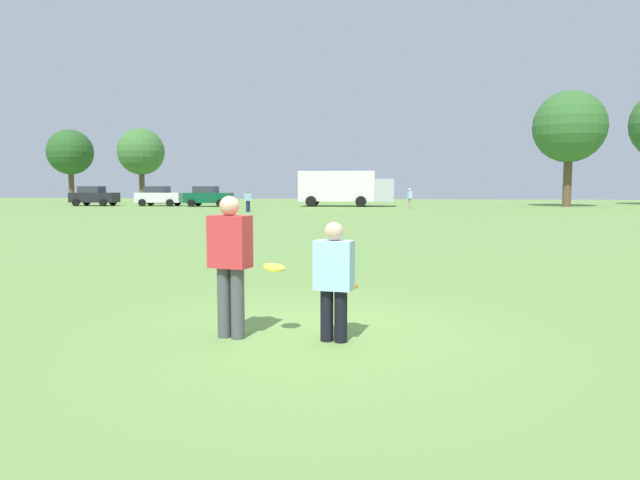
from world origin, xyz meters
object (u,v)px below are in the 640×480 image
Objects in this scene: bystander_far_jogger at (410,197)px; parked_car_center at (208,196)px; traffic_cone at (348,275)px; bystander_sideline_watcher at (248,200)px; player_defender at (334,276)px; player_thrower at (230,258)px; frisbee at (274,267)px; box_truck at (344,187)px; parked_car_mid_left at (159,196)px; parked_car_near_left at (94,196)px.

parked_car_center is at bearing 168.50° from bystander_far_jogger.
bystander_sideline_watcher reaches higher than traffic_cone.
player_thrower is at bearing -179.37° from player_defender.
box_truck is (-3.83, 44.94, 0.88)m from frisbee.
parked_car_mid_left is at bearing 115.58° from frisbee.
traffic_cone is at bearing -83.91° from box_truck.
player_defender is at bearing -72.84° from bystander_sideline_watcher.
traffic_cone is at bearing -67.24° from parked_car_center.
bystander_far_jogger is at bearing 88.18° from player_defender.
bystander_sideline_watcher is (6.52, -10.11, -0.05)m from parked_car_center.
frisbee is at bearing -85.13° from box_truck.
player_thrower reaches higher than bystander_sideline_watcher.
traffic_cone is 42.80m from parked_car_center.
traffic_cone is 0.11× the size of parked_car_center.
traffic_cone is at bearing -92.31° from bystander_far_jogger.
parked_car_mid_left reaches higher than bystander_sideline_watcher.
parked_car_mid_left is (-20.32, 43.68, -0.07)m from player_thrower.
bystander_sideline_watcher is (11.38, -10.58, -0.05)m from parked_car_mid_left.
bystander_sideline_watcher is at bearing 105.11° from player_thrower.
box_truck is (-4.59, 45.08, 0.95)m from player_defender.
player_defender reaches higher than frisbee.
parked_car_mid_left is at bearing 116.32° from player_defender.
player_thrower is at bearing -58.44° from parked_car_near_left.
frisbee is 0.18× the size of bystander_sideline_watcher.
player_thrower reaches higher than frisbee.
parked_car_near_left and parked_car_center have the same top height.
box_truck is at bearing 4.74° from parked_car_mid_left.
player_defender is 46.33m from parked_car_center.
bystander_sideline_watcher is at bearing 106.01° from frisbee.
bystander_sideline_watcher is 13.17m from bystander_far_jogger.
bystander_far_jogger is (5.85, -5.53, -0.80)m from box_truck.
player_defender is at bearing -63.68° from parked_car_mid_left.
frisbee is at bearing -69.65° from parked_car_center.
traffic_cone is 35.83m from bystander_far_jogger.
player_thrower is 48.18m from parked_car_mid_left.
player_defender is at bearing -91.82° from bystander_far_jogger.
parked_car_center is 2.77× the size of bystander_sideline_watcher.
box_truck is at bearing 95.81° from player_defender.
parked_car_mid_left is at bearing 169.77° from bystander_far_jogger.
player_defender is at bearing -68.82° from parked_car_center.
frisbee is at bearing -57.86° from parked_car_near_left.
bystander_far_jogger reaches higher than player_defender.
parked_car_center reaches higher than traffic_cone.
parked_car_near_left is 1.00× the size of parked_car_center.
parked_car_center reaches higher than bystander_far_jogger.
parked_car_near_left is 11.04m from parked_car_center.
player_defender is 5.25× the size of frisbee.
player_defender is 0.86× the size of bystander_far_jogger.
parked_car_mid_left is 15.54m from bystander_sideline_watcher.
player_thrower is 1.21× the size of player_defender.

